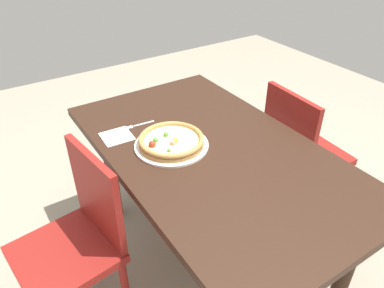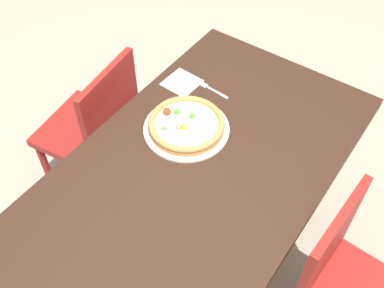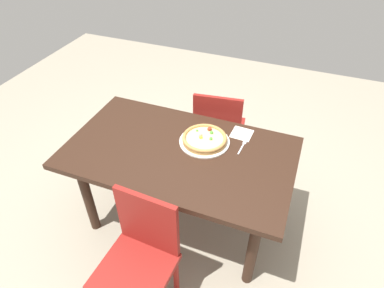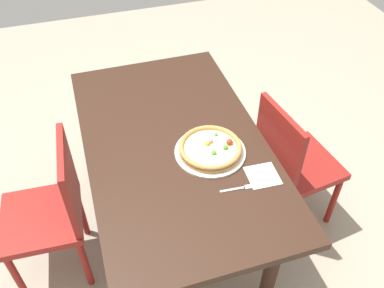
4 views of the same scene
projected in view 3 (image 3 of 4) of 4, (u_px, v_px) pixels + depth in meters
name	position (u px, v px, depth m)	size (l,w,h in m)	color
ground_plane	(181.00, 220.00, 2.67)	(6.00, 6.00, 0.00)	#9E937F
dining_table	(180.00, 161.00, 2.25)	(1.50, 0.87, 0.74)	#331E14
chair_near	(140.00, 257.00, 1.89)	(0.42, 0.42, 0.86)	maroon
chair_far	(218.00, 130.00, 2.81)	(0.45, 0.45, 0.86)	maroon
plate	(204.00, 142.00, 2.26)	(0.34, 0.34, 0.01)	silver
pizza	(205.00, 139.00, 2.24)	(0.30, 0.30, 0.05)	#B78447
fork	(243.00, 145.00, 2.23)	(0.03, 0.17, 0.00)	silver
napkin	(242.00, 134.00, 2.33)	(0.14, 0.14, 0.00)	white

